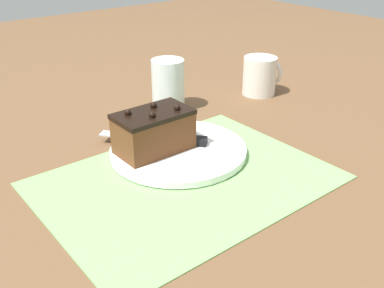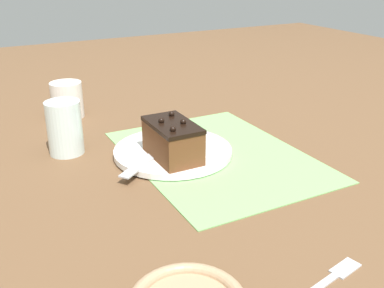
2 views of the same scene
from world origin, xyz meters
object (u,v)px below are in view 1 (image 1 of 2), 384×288
chocolate_cake (154,131)px  drinking_glass (168,85)px  cake_plate (178,150)px  serving_knife (171,139)px  coffee_mug (260,76)px

chocolate_cake → drinking_glass: (0.16, 0.17, 0.00)m
cake_plate → chocolate_cake: chocolate_cake is taller
cake_plate → serving_knife: (0.00, 0.03, 0.01)m
cake_plate → drinking_glass: (0.12, 0.19, 0.05)m
cake_plate → coffee_mug: size_ratio=2.69×
serving_knife → coffee_mug: (0.35, 0.11, 0.02)m
chocolate_cake → coffee_mug: (0.39, 0.12, -0.01)m
cake_plate → drinking_glass: drinking_glass is taller
serving_knife → drinking_glass: drinking_glass is taller
serving_knife → drinking_glass: 0.20m
cake_plate → serving_knife: size_ratio=1.39×
coffee_mug → serving_knife: bearing=-163.1°
chocolate_cake → coffee_mug: 0.41m
serving_knife → drinking_glass: (0.12, 0.17, 0.04)m
cake_plate → chocolate_cake: bearing=154.5°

